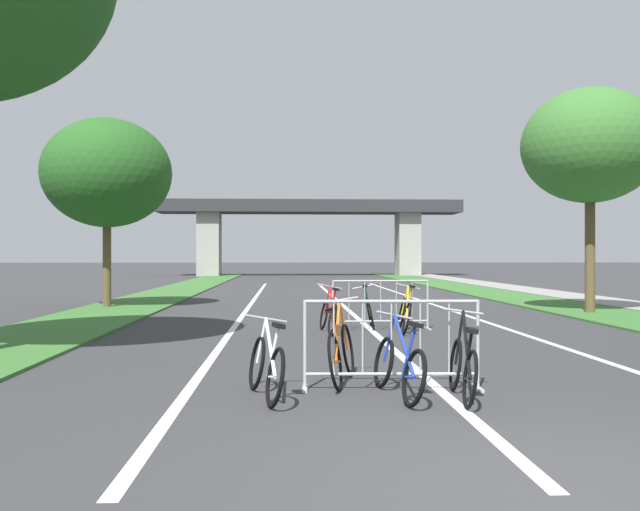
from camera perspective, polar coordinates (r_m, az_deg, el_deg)
ground_plane at (r=5.08m, az=18.90°, el=-17.95°), size 300.00×300.00×0.00m
grass_verge_left at (r=29.38m, az=-12.18°, el=-3.01°), size 2.54×59.76×0.05m
grass_verge_right at (r=30.17m, az=13.32°, el=-2.93°), size 2.54×59.76×0.05m
sidewalk_path_right at (r=30.86m, az=17.34°, el=-2.84°), size 1.95×59.76×0.08m
lane_stripe_center at (r=21.91m, az=1.90°, el=-4.09°), size 0.14×34.57×0.01m
lane_stripe_right_lane at (r=22.34m, az=9.40°, el=-4.01°), size 0.14×34.57×0.01m
lane_stripe_left_lane at (r=21.87m, az=-5.75°, el=-4.10°), size 0.14×34.57×0.01m
overpass_bridge at (r=53.99m, az=-0.89°, el=2.96°), size 23.09×3.67×5.77m
tree_left_pine_near at (r=21.96m, az=-16.92°, el=6.41°), size 3.81×3.81×5.65m
tree_right_maple_mid at (r=20.37m, az=21.08°, el=8.29°), size 3.62×3.62×6.06m
crowd_barrier_nearest at (r=8.30m, az=5.82°, el=-7.28°), size 2.10×0.52×1.05m
crowd_barrier_second at (r=14.89m, az=4.94°, el=-4.05°), size 2.10×0.54×1.05m
bicycle_black_0 at (r=7.88m, az=11.53°, el=-8.86°), size 0.48×1.58×0.97m
bicycle_red_1 at (r=14.35m, az=0.70°, el=-4.84°), size 0.53×1.59×0.98m
bicycle_green_2 at (r=15.35m, az=4.02°, el=-4.47°), size 0.52×1.75×0.95m
bicycle_white_3 at (r=7.79m, az=-4.39°, el=-8.95°), size 0.52×1.63×0.89m
bicycle_yellow_4 at (r=14.40m, az=6.89°, el=-4.72°), size 0.56×1.69×0.99m
bicycle_orange_5 at (r=8.69m, az=1.73°, el=-7.78°), size 0.53×1.73×1.04m
bicycle_blue_6 at (r=7.90m, az=6.41°, el=-8.90°), size 0.48×1.71×0.92m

